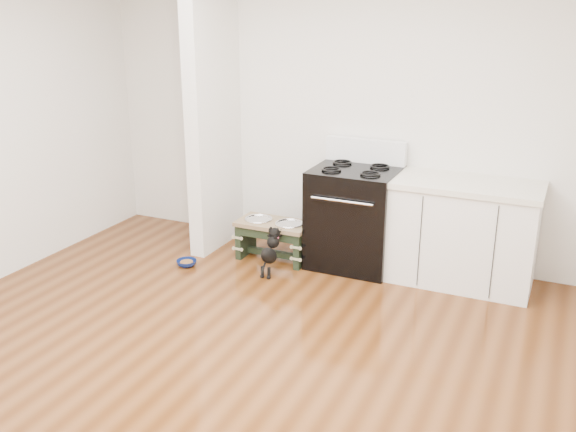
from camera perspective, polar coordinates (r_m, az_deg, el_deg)
The scene contains 8 objects.
ground at distance 4.43m, azimuth -6.89°, elevation -13.71°, with size 5.00×5.00×0.00m, color #49250D.
room_shell at distance 3.82m, azimuth -7.84°, elevation 7.26°, with size 5.00×5.00×5.00m.
partition_wall at distance 6.23m, azimuth -6.64°, elevation 9.25°, with size 0.15×0.80×2.70m, color silver.
oven_range at distance 5.91m, azimuth 5.91°, elevation 0.02°, with size 0.76×0.69×1.14m.
cabinet_run at distance 5.72m, azimuth 15.28°, elevation -1.48°, with size 1.24×0.64×0.91m.
dog_feeder at distance 6.06m, azimuth -1.29°, elevation -1.50°, with size 0.69×0.37×0.39m.
puppy at distance 5.76m, azimuth -1.57°, elevation -3.04°, with size 0.12×0.35×0.42m.
floor_bowl at distance 6.06m, azimuth -9.00°, elevation -4.15°, with size 0.24×0.24×0.06m.
Camera 1 is at (2.01, -3.16, 2.38)m, focal length 40.00 mm.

